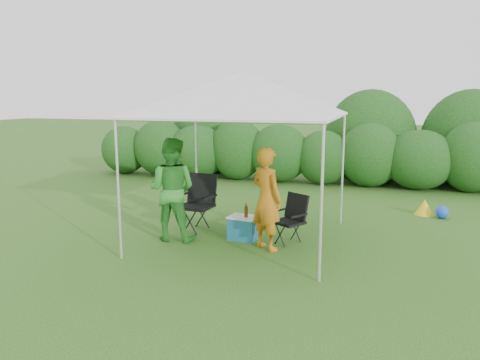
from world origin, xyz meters
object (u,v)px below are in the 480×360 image
(woman, at_px, (172,189))
(cooler, at_px, (243,228))
(chair_left, at_px, (198,199))
(canopy, at_px, (244,94))
(man, at_px, (267,199))
(chair_right, at_px, (292,215))

(woman, xyz_separation_m, cooler, (1.16, 0.36, -0.67))
(chair_left, distance_m, cooler, 1.09)
(canopy, height_order, man, canopy)
(man, bearing_deg, canopy, -6.62)
(man, xyz_separation_m, cooler, (-0.50, 0.37, -0.62))
(chair_left, height_order, cooler, chair_left)
(chair_right, relative_size, man, 0.50)
(cooler, bearing_deg, canopy, 90.46)
(woman, bearing_deg, chair_right, -172.22)
(man, height_order, woman, woman)
(chair_right, xyz_separation_m, man, (-0.32, -0.45, 0.36))
(man, bearing_deg, chair_left, 6.58)
(chair_right, distance_m, man, 0.66)
(chair_left, bearing_deg, canopy, -11.54)
(chair_left, distance_m, woman, 0.79)
(chair_right, bearing_deg, chair_left, -155.76)
(man, bearing_deg, chair_right, -92.83)
(canopy, distance_m, cooler, 2.26)
(canopy, relative_size, chair_right, 3.76)
(woman, relative_size, cooler, 3.29)
(man, relative_size, woman, 0.94)
(canopy, xyz_separation_m, woman, (-1.17, -0.39, -1.59))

